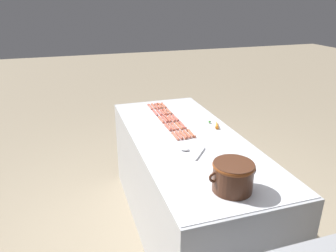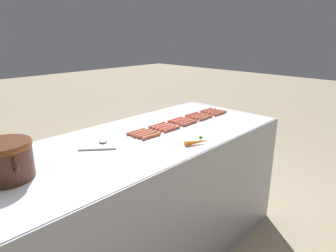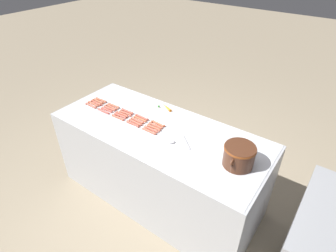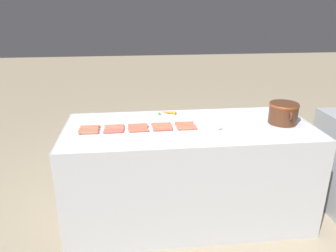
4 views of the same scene
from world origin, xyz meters
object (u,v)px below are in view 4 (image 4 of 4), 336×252
hot_dog_12 (138,128)px  hot_dog_16 (114,130)px  hot_dog_1 (114,126)px  hot_dog_0 (90,126)px  hot_dog_7 (139,126)px  carrot (167,112)px  serving_spoon (222,127)px  hot_dog_6 (115,127)px  hot_dog_3 (161,124)px  hot_dog_11 (115,128)px  hot_dog_13 (162,127)px  hot_dog_2 (138,125)px  hot_dog_10 (90,130)px  hot_dog_5 (89,128)px  hot_dog_17 (138,129)px  hot_dog_24 (188,129)px  hot_dog_22 (139,131)px  bean_pot (283,112)px  hot_dog_15 (88,131)px  hot_dog_19 (186,127)px  hot_dog_23 (163,130)px  hot_dog_4 (184,123)px  hot_dog_18 (163,128)px  hot_dog_20 (89,133)px  hot_dog_21 (113,132)px  hot_dog_8 (162,125)px  hot_dog_9 (185,124)px  hot_dog_14 (186,126)px

hot_dog_12 → hot_dog_16: size_ratio=1.00×
hot_dog_1 → hot_dog_0: bearing=-90.9°
hot_dog_7 → carrot: (-0.33, 0.27, 0.00)m
serving_spoon → hot_dog_6: bearing=-95.5°
hot_dog_3 → hot_dog_11: size_ratio=1.00×
hot_dog_3 → hot_dog_7: bearing=-79.1°
hot_dog_13 → serving_spoon: size_ratio=0.72×
hot_dog_2 → serving_spoon: bearing=80.1°
hot_dog_10 → hot_dog_11: same height
hot_dog_0 → hot_dog_7: 0.41m
hot_dog_0 → hot_dog_16: same height
hot_dog_5 → hot_dog_7: size_ratio=1.00×
serving_spoon → hot_dog_1: bearing=-97.8°
hot_dog_17 → hot_dog_24: same height
hot_dog_11 → hot_dog_16: bearing=-4.8°
hot_dog_22 → hot_dog_5: bearing=-105.1°
hot_dog_1 → bean_pot: bean_pot is taller
hot_dog_15 → hot_dog_19: size_ratio=1.00×
hot_dog_6 → hot_dog_23: (0.10, 0.40, 0.00)m
hot_dog_3 → hot_dog_15: size_ratio=1.00×
hot_dog_11 → hot_dog_3: bearing=99.8°
hot_dog_12 → hot_dog_4: bearing=100.8°
hot_dog_4 → hot_dog_5: size_ratio=1.00×
hot_dog_17 → hot_dog_23: bearing=80.0°
hot_dog_12 → hot_dog_18: bearing=80.8°
hot_dog_4 → hot_dog_10: same height
hot_dog_12 → serving_spoon: size_ratio=0.72×
serving_spoon → hot_dog_20: bearing=-88.9°
hot_dog_5 → hot_dog_10: (0.04, 0.01, 0.00)m
hot_dog_11 → hot_dog_21: (0.08, -0.01, 0.00)m
hot_dog_7 → hot_dog_21: same height
hot_dog_3 → hot_dog_5: (0.03, -0.60, 0.00)m
hot_dog_10 → hot_dog_18: (0.04, 0.60, 0.00)m
hot_dog_17 → hot_dog_19: size_ratio=1.00×
hot_dog_7 → hot_dog_15: (0.07, -0.41, 0.00)m
hot_dog_4 → hot_dog_8: same height
hot_dog_10 → hot_dog_22: bearing=79.5°
hot_dog_9 → hot_dog_24: bearing=4.3°
hot_dog_9 → hot_dog_14: bearing=9.7°
hot_dog_24 → hot_dog_12: bearing=-99.3°
hot_dog_7 → hot_dog_23: size_ratio=1.00×
hot_dog_3 → hot_dog_13: size_ratio=1.00×
hot_dog_8 → hot_dog_11: 0.40m
hot_dog_20 → hot_dog_7: bearing=104.9°
hot_dog_22 → hot_dog_8: bearing=118.8°
hot_dog_10 → bean_pot: 1.65m
hot_dog_0 → bean_pot: bearing=87.5°
hot_dog_2 → bean_pot: 1.26m
hot_dog_10 → hot_dog_13: 0.59m
hot_dog_3 → hot_dog_19: (0.11, 0.20, 0.00)m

